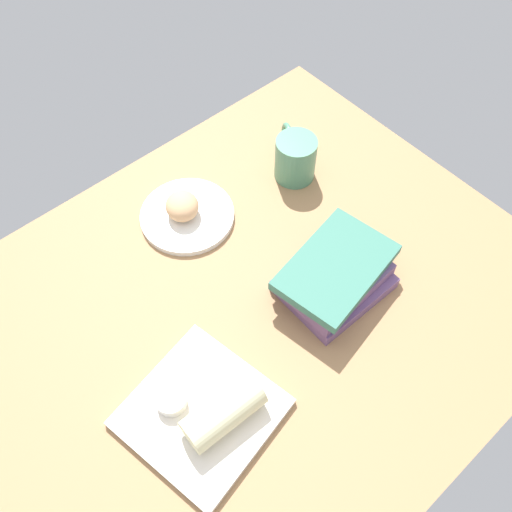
{
  "coord_description": "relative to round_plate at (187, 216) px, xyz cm",
  "views": [
    {
      "loc": [
        -32.37,
        -38.26,
        96.01
      ],
      "look_at": [
        6.25,
        6.12,
        7.0
      ],
      "focal_mm": 38.61,
      "sensor_mm": 36.0,
      "label": 1
    }
  ],
  "objects": [
    {
      "name": "breakfast_wrap",
      "position": [
        -21.17,
        -38.27,
        3.93
      ],
      "size": [
        13.88,
        6.68,
        6.07
      ],
      "primitive_type": "cylinder",
      "rotation": [
        1.57,
        0.0,
        1.53
      ],
      "color": "beige",
      "rests_on": "square_plate"
    },
    {
      "name": "sauce_cup",
      "position": [
        -26.14,
        -30.53,
        2.16
      ],
      "size": [
        5.18,
        5.18,
        2.35
      ],
      "color": "silver",
      "rests_on": "square_plate"
    },
    {
      "name": "book_stack",
      "position": [
        10.78,
        -31.9,
        3.31
      ],
      "size": [
        24.16,
        18.09,
        7.96
      ],
      "color": "#6B4C7A",
      "rests_on": "dining_table"
    },
    {
      "name": "round_plate",
      "position": [
        0.0,
        0.0,
        0.0
      ],
      "size": [
        19.61,
        19.61,
        1.4
      ],
      "primitive_type": "cylinder",
      "color": "white",
      "rests_on": "dining_table"
    },
    {
      "name": "square_plate",
      "position": [
        -23.38,
        -34.83,
        0.1
      ],
      "size": [
        26.63,
        26.63,
        1.6
      ],
      "primitive_type": "cube",
      "rotation": [
        0.0,
        0.0,
        0.19
      ],
      "color": "silver",
      "rests_on": "dining_table"
    },
    {
      "name": "dining_table",
      "position": [
        -3.05,
        -24.33,
        -2.7
      ],
      "size": [
        110.0,
        90.0,
        4.0
      ],
      "primitive_type": "cube",
      "color": "#9E754C",
      "rests_on": "ground"
    },
    {
      "name": "coffee_mug",
      "position": [
        25.4,
        -5.47,
        4.44
      ],
      "size": [
        9.45,
        13.35,
        10.07
      ],
      "color": "#4C8C6B",
      "rests_on": "dining_table"
    },
    {
      "name": "scone_pastry",
      "position": [
        -0.53,
        0.53,
        3.19
      ],
      "size": [
        9.51,
        9.81,
        4.98
      ],
      "primitive_type": "ellipsoid",
      "rotation": [
        0.0,
        0.0,
        4.24
      ],
      "color": "tan",
      "rests_on": "round_plate"
    }
  ]
}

